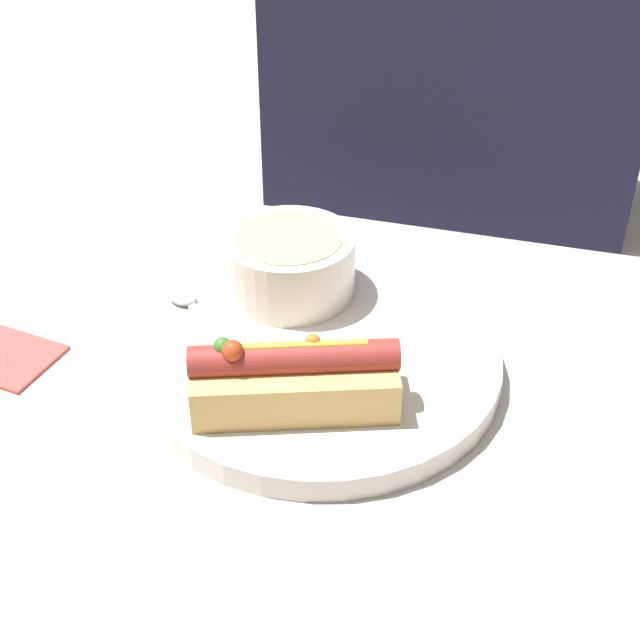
{
  "coord_description": "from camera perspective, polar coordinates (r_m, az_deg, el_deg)",
  "views": [
    {
      "loc": [
        0.15,
        -0.53,
        0.44
      ],
      "look_at": [
        0.0,
        0.0,
        0.05
      ],
      "focal_mm": 50.0,
      "sensor_mm": 36.0,
      "label": 1
    }
  ],
  "objects": [
    {
      "name": "ground_plane",
      "position": [
        0.71,
        0.0,
        -3.21
      ],
      "size": [
        4.0,
        4.0,
        0.0
      ],
      "primitive_type": "plane",
      "color": "#BCB7AD"
    },
    {
      "name": "dinner_plate",
      "position": [
        0.7,
        0.0,
        -2.58
      ],
      "size": [
        0.28,
        0.28,
        0.02
      ],
      "color": "white",
      "rests_on": "ground_plane"
    },
    {
      "name": "hot_dog",
      "position": [
        0.63,
        -2.11,
        -3.67
      ],
      "size": [
        0.16,
        0.1,
        0.06
      ],
      "rotation": [
        0.0,
        0.0,
        0.34
      ],
      "color": "#DBAD60",
      "rests_on": "dinner_plate"
    },
    {
      "name": "soup_bowl",
      "position": [
        0.75,
        -1.99,
        3.76
      ],
      "size": [
        0.11,
        0.11,
        0.05
      ],
      "color": "silver",
      "rests_on": "dinner_plate"
    },
    {
      "name": "spoon",
      "position": [
        0.74,
        -7.77,
        0.57
      ],
      "size": [
        0.14,
        0.1,
        0.01
      ],
      "rotation": [
        0.0,
        0.0,
        2.52
      ],
      "color": "#B7B7BC",
      "rests_on": "dinner_plate"
    }
  ]
}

